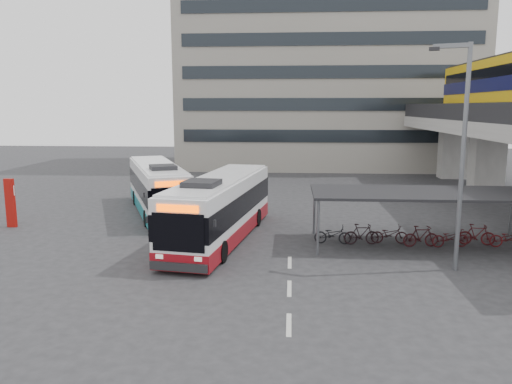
# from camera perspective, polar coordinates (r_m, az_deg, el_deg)

# --- Properties ---
(ground) EXTENTS (120.00, 120.00, 0.00)m
(ground) POSITION_cam_1_polar(r_m,az_deg,el_deg) (21.04, -3.02, -7.91)
(ground) COLOR #28282B
(ground) RESTS_ON ground
(bike_shelter) EXTENTS (10.00, 4.00, 2.54)m
(bike_shelter) POSITION_cam_1_polar(r_m,az_deg,el_deg) (24.20, 18.31, -2.74)
(bike_shelter) COLOR #595B60
(bike_shelter) RESTS_ON ground
(office_block) EXTENTS (30.00, 15.00, 25.00)m
(office_block) POSITION_cam_1_polar(r_m,az_deg,el_deg) (56.35, 7.88, 15.87)
(office_block) COLOR gray
(office_block) RESTS_ON ground
(road_markings) EXTENTS (0.15, 7.60, 0.01)m
(road_markings) POSITION_cam_1_polar(r_m,az_deg,el_deg) (18.06, 3.83, -10.93)
(road_markings) COLOR beige
(road_markings) RESTS_ON ground
(bus_main) EXTENTS (4.06, 11.36, 3.29)m
(bus_main) POSITION_cam_1_polar(r_m,az_deg,el_deg) (24.11, -4.05, -1.89)
(bus_main) COLOR white
(bus_main) RESTS_ON ground
(bus_teal) EXTENTS (6.35, 10.91, 3.21)m
(bus_teal) POSITION_cam_1_polar(r_m,az_deg,el_deg) (30.73, -11.20, 0.39)
(bus_teal) COLOR white
(bus_teal) RESTS_ON ground
(pedestrian) EXTENTS (0.57, 0.74, 1.81)m
(pedestrian) POSITION_cam_1_polar(r_m,az_deg,el_deg) (24.31, -2.25, -3.28)
(pedestrian) COLOR black
(pedestrian) RESTS_ON ground
(lamp_post) EXTENTS (1.49, 0.64, 8.71)m
(lamp_post) POSITION_cam_1_polar(r_m,az_deg,el_deg) (20.53, 22.33, 5.08)
(lamp_post) COLOR #595B60
(lamp_post) RESTS_ON ground
(sign_totem_mid) EXTENTS (0.57, 0.22, 2.62)m
(sign_totem_mid) POSITION_cam_1_polar(r_m,az_deg,el_deg) (29.60, -26.27, -1.05)
(sign_totem_mid) COLOR #9C0E09
(sign_totem_mid) RESTS_ON ground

